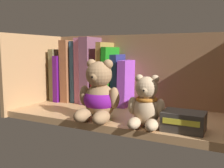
{
  "coord_description": "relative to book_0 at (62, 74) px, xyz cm",
  "views": [
    {
      "loc": [
        32.53,
        -68.68,
        21.0
      ],
      "look_at": [
        -2.33,
        0.0,
        10.74
      ],
      "focal_mm": 40.79,
      "sensor_mm": 36.0,
      "label": 1
    }
  ],
  "objects": [
    {
      "name": "book_6",
      "position": [
        17.57,
        0.0,
        -2.05
      ],
      "size": [
        2.13,
        11.98,
        15.2
      ],
      "primitive_type": "cube",
      "color": "maroon",
      "rests_on": "shelf_board"
    },
    {
      "name": "book_4",
      "position": [
        10.88,
        0.0,
        2.0
      ],
      "size": [
        2.61,
        11.08,
        23.3
      ],
      "primitive_type": "cube",
      "color": "#C56B96",
      "rests_on": "shelf_board"
    },
    {
      "name": "book_0",
      "position": [
        0.0,
        0.0,
        0.0
      ],
      "size": [
        2.14,
        13.12,
        19.31
      ],
      "primitive_type": "cube",
      "color": "brown",
      "rests_on": "shelf_board"
    },
    {
      "name": "book_2",
      "position": [
        5.42,
        0.0,
        1.62
      ],
      "size": [
        3.21,
        12.99,
        22.55
      ],
      "primitive_type": "cube",
      "color": "brown",
      "rests_on": "shelf_board"
    },
    {
      "name": "shelf_back_panel",
      "position": [
        29.77,
        3.75,
        1.51
      ],
      "size": [
        67.08,
        1.2,
        26.33
      ],
      "primitive_type": "cube",
      "color": "#8B6443",
      "rests_on": "ground"
    },
    {
      "name": "book_1",
      "position": [
        2.44,
        0.0,
        -1.18
      ],
      "size": [
        2.2,
        14.92,
        16.97
      ],
      "primitive_type": "cube",
      "rotation": [
        0.0,
        0.02,
        0.0
      ],
      "color": "#4E106B",
      "rests_on": "shelf_board"
    },
    {
      "name": "teddy_bear_larger",
      "position": [
        28.01,
        -19.84,
        -3.13
      ],
      "size": [
        12.11,
        12.65,
        16.59
      ],
      "color": "#93704C",
      "rests_on": "shelf_board"
    },
    {
      "name": "book_8",
      "position": [
        22.21,
        0.0,
        0.37
      ],
      "size": [
        2.34,
        14.44,
        20.09
      ],
      "primitive_type": "cube",
      "rotation": [
        0.0,
        0.03,
        0.0
      ],
      "color": "#198017",
      "rests_on": "shelf_board"
    },
    {
      "name": "small_product_box",
      "position": [
        50.98,
        -19.5,
        -7.35
      ],
      "size": [
        9.76,
        6.97,
        4.59
      ],
      "color": "#38332D",
      "rests_on": "shelf_board"
    },
    {
      "name": "book_10",
      "position": [
        27.86,
        0.0,
        -1.83
      ],
      "size": [
        3.11,
        10.72,
        15.68
      ],
      "primitive_type": "cube",
      "rotation": [
        0.0,
        0.02,
        0.0
      ],
      "color": "purple",
      "rests_on": "shelf_board"
    },
    {
      "name": "teddy_bear_smaller",
      "position": [
        41.78,
        -20.25,
        -4.1
      ],
      "size": [
        9.59,
        9.85,
        13.01
      ],
      "color": "tan",
      "rests_on": "shelf_board"
    },
    {
      "name": "book_5",
      "position": [
        14.35,
        0.0,
        2.1
      ],
      "size": [
        3.48,
        13.61,
        23.51
      ],
      "primitive_type": "cube",
      "color": "#714359",
      "rests_on": "shelf_board"
    },
    {
      "name": "shelf_board",
      "position": [
        29.77,
        -10.73,
        -10.65
      ],
      "size": [
        64.68,
        27.77,
        2.0
      ],
      "primitive_type": "cube",
      "color": "tan",
      "rests_on": "ground"
    },
    {
      "name": "book_9",
      "position": [
        24.76,
        0.0,
        -0.88
      ],
      "size": [
        3.19,
        9.09,
        17.64
      ],
      "primitive_type": "cube",
      "rotation": [
        0.0,
        -0.04,
        0.0
      ],
      "color": "navy",
      "rests_on": "shelf_board"
    },
    {
      "name": "shelf_side_panel_left",
      "position": [
        -3.37,
        -10.73,
        1.51
      ],
      "size": [
        1.6,
        30.17,
        26.33
      ],
      "primitive_type": "cube",
      "color": "tan",
      "rests_on": "ground"
    },
    {
      "name": "book_7",
      "position": [
        19.98,
        0.0,
        1.18
      ],
      "size": [
        2.39,
        13.47,
        21.71
      ],
      "primitive_type": "cube",
      "rotation": [
        0.0,
        0.02,
        0.0
      ],
      "color": "olive",
      "rests_on": "shelf_board"
    },
    {
      "name": "book_3",
      "position": [
        8.3,
        0.0,
        1.45
      ],
      "size": [
        1.79,
        10.42,
        22.21
      ],
      "primitive_type": "cube",
      "rotation": [
        0.0,
        0.0,
        0.0
      ],
      "color": "#2F5475",
      "rests_on": "shelf_board"
    }
  ]
}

